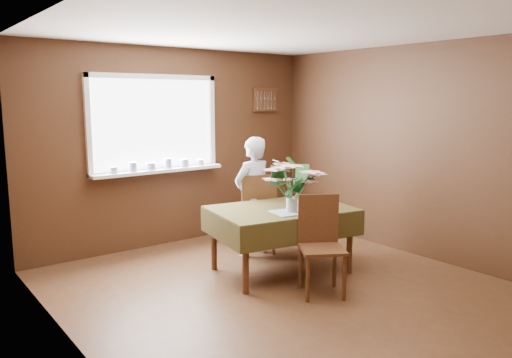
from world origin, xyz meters
TOP-DOWN VIEW (x-y plane):
  - floor at (0.00, 0.00)m, footprint 4.50×4.50m
  - ceiling at (0.00, 0.00)m, footprint 4.50×4.50m
  - wall_back at (0.00, 2.25)m, footprint 4.00×0.00m
  - wall_left at (-2.00, 0.00)m, footprint 0.00×4.50m
  - wall_right at (2.00, 0.00)m, footprint 0.00×4.50m
  - window_assembly at (-0.30, 2.20)m, footprint 1.72×0.20m
  - spoon_rack at (1.45, 2.22)m, footprint 0.44×0.05m
  - dining_table at (0.32, 0.52)m, footprint 1.61×1.23m
  - chair_far at (0.50, 1.18)m, footprint 0.56×0.56m
  - chair_near at (0.26, -0.14)m, footprint 0.56×0.56m
  - seated_woman at (0.44, 1.18)m, footprint 0.54×0.38m
  - flower_bouquet at (0.29, 0.32)m, footprint 0.59×0.59m
  - side_plate at (0.73, 0.58)m, footprint 0.30×0.30m
  - table_knife at (0.50, 0.25)m, footprint 0.13×0.18m

SIDE VIEW (x-z plane):
  - floor at x=0.00m, z-range 0.00..0.00m
  - chair_near at x=0.26m, z-range 0.04..0.99m
  - chair_far at x=0.50m, z-range 0.04..1.03m
  - dining_table at x=0.32m, z-range 0.27..0.98m
  - seated_woman at x=0.44m, z-range 0.00..1.43m
  - side_plate at x=0.73m, z-range 0.71..0.72m
  - table_knife at x=0.50m, z-range 0.72..0.72m
  - flower_bouquet at x=0.29m, z-range 0.78..1.29m
  - wall_back at x=0.00m, z-range -0.75..3.25m
  - wall_left at x=-2.00m, z-range -1.00..3.50m
  - wall_right at x=2.00m, z-range -1.00..3.50m
  - window_assembly at x=-0.30m, z-range 0.74..1.96m
  - spoon_rack at x=1.45m, z-range 1.69..2.02m
  - ceiling at x=0.00m, z-range 2.50..2.50m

